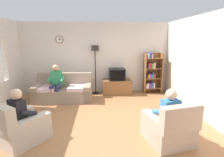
{
  "coord_description": "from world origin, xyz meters",
  "views": [
    {
      "loc": [
        0.09,
        -4.07,
        2.03
      ],
      "look_at": [
        0.49,
        0.91,
        0.91
      ],
      "focal_mm": 27.39,
      "sensor_mm": 36.0,
      "label": 1
    }
  ],
  "objects": [
    {
      "name": "person_in_left_armchair",
      "position": [
        -1.46,
        -0.72,
        0.6
      ],
      "size": [
        0.62,
        0.64,
        1.12
      ],
      "color": "black",
      "rests_on": "ground_plane"
    },
    {
      "name": "bookshelf",
      "position": [
        2.14,
        2.32,
        0.78
      ],
      "size": [
        0.68,
        0.36,
        1.58
      ],
      "color": "brown",
      "rests_on": "ground_plane"
    },
    {
      "name": "person_on_couch",
      "position": [
        -1.34,
        1.58,
        0.7
      ],
      "size": [
        0.52,
        0.54,
        1.24
      ],
      "color": "#338C59",
      "rests_on": "ground_plane"
    },
    {
      "name": "couch",
      "position": [
        -1.13,
        1.69,
        0.31
      ],
      "size": [
        1.92,
        0.94,
        0.9
      ],
      "color": "gray",
      "rests_on": "ground_plane"
    },
    {
      "name": "floor_lamp",
      "position": [
        -0.03,
        2.35,
        1.45
      ],
      "size": [
        0.28,
        0.28,
        1.85
      ],
      "color": "black",
      "rests_on": "ground_plane"
    },
    {
      "name": "armchair_near_bookshelf",
      "position": [
        1.48,
        -1.04,
        0.29
      ],
      "size": [
        0.97,
        1.03,
        0.9
      ],
      "color": "tan",
      "rests_on": "ground_plane"
    },
    {
      "name": "back_wall_assembly",
      "position": [
        -0.0,
        2.66,
        1.35
      ],
      "size": [
        6.2,
        0.17,
        2.7
      ],
      "color": "silver",
      "rests_on": "ground_plane"
    },
    {
      "name": "right_wall",
      "position": [
        2.86,
        0.0,
        1.35
      ],
      "size": [
        0.12,
        5.8,
        2.7
      ],
      "primitive_type": "cube",
      "color": "silver",
      "rests_on": "ground_plane"
    },
    {
      "name": "ground_plane",
      "position": [
        0.0,
        0.0,
        0.0
      ],
      "size": [
        12.0,
        12.0,
        0.0
      ],
      "primitive_type": "plane",
      "color": "#9E6B42"
    },
    {
      "name": "tv",
      "position": [
        0.77,
        2.23,
        0.77
      ],
      "size": [
        0.6,
        0.49,
        0.44
      ],
      "color": "black",
      "rests_on": "tv_stand"
    },
    {
      "name": "tv_stand",
      "position": [
        0.77,
        2.25,
        0.28
      ],
      "size": [
        1.1,
        0.56,
        0.55
      ],
      "color": "brown",
      "rests_on": "ground_plane"
    },
    {
      "name": "person_in_right_armchair",
      "position": [
        1.46,
        -0.95,
        0.6
      ],
      "size": [
        0.57,
        0.59,
        1.12
      ],
      "color": "#3372B2",
      "rests_on": "ground_plane"
    },
    {
      "name": "armchair_near_window",
      "position": [
        -1.51,
        -0.79,
        0.29
      ],
      "size": [
        1.17,
        1.18,
        0.9
      ],
      "color": "#BCAD99",
      "rests_on": "ground_plane"
    }
  ]
}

